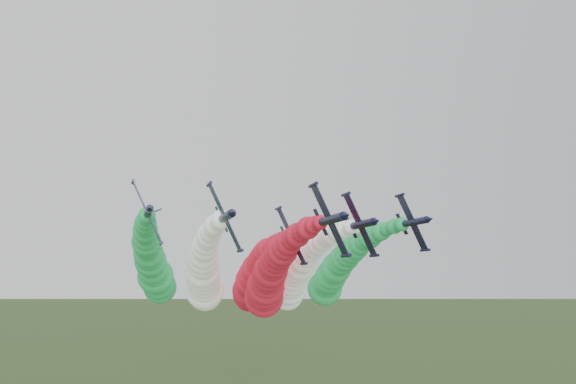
{
  "coord_description": "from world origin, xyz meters",
  "views": [
    {
      "loc": [
        -27.81,
        -80.09,
        38.54
      ],
      "look_at": [
        -4.38,
        -1.22,
        51.03
      ],
      "focal_mm": 35.0,
      "sensor_mm": 36.0,
      "label": 1
    }
  ],
  "objects_px": {
    "jet_inner_left": "(204,275)",
    "jet_outer_right": "(337,271)",
    "jet_trail": "(252,281)",
    "jet_inner_right": "(296,276)",
    "jet_outer_left": "(154,268)",
    "jet_lead": "(269,280)"
  },
  "relations": [
    {
      "from": "jet_inner_left",
      "to": "jet_outer_right",
      "type": "bearing_deg",
      "value": 11.77
    },
    {
      "from": "jet_outer_right",
      "to": "jet_trail",
      "type": "height_order",
      "value": "jet_outer_right"
    },
    {
      "from": "jet_inner_right",
      "to": "jet_outer_left",
      "type": "relative_size",
      "value": 1.0
    },
    {
      "from": "jet_inner_right",
      "to": "jet_outer_right",
      "type": "height_order",
      "value": "jet_outer_right"
    },
    {
      "from": "jet_inner_right",
      "to": "jet_outer_right",
      "type": "relative_size",
      "value": 0.99
    },
    {
      "from": "jet_inner_left",
      "to": "jet_inner_right",
      "type": "bearing_deg",
      "value": 0.97
    },
    {
      "from": "jet_outer_left",
      "to": "jet_trail",
      "type": "relative_size",
      "value": 1.0
    },
    {
      "from": "jet_lead",
      "to": "jet_outer_right",
      "type": "height_order",
      "value": "jet_outer_right"
    },
    {
      "from": "jet_lead",
      "to": "jet_trail",
      "type": "height_order",
      "value": "jet_lead"
    },
    {
      "from": "jet_outer_left",
      "to": "jet_lead",
      "type": "bearing_deg",
      "value": -35.46
    },
    {
      "from": "jet_outer_left",
      "to": "jet_inner_left",
      "type": "bearing_deg",
      "value": -38.52
    },
    {
      "from": "jet_lead",
      "to": "jet_inner_left",
      "type": "distance_m",
      "value": 14.56
    },
    {
      "from": "jet_inner_left",
      "to": "jet_outer_right",
      "type": "distance_m",
      "value": 33.4
    },
    {
      "from": "jet_lead",
      "to": "jet_outer_right",
      "type": "relative_size",
      "value": 1.0
    },
    {
      "from": "jet_inner_right",
      "to": "jet_outer_left",
      "type": "height_order",
      "value": "jet_outer_left"
    },
    {
      "from": "jet_inner_left",
      "to": "jet_trail",
      "type": "xyz_separation_m",
      "value": [
        13.34,
        12.79,
        -1.41
      ]
    },
    {
      "from": "jet_lead",
      "to": "jet_inner_right",
      "type": "distance_m",
      "value": 11.6
    },
    {
      "from": "jet_lead",
      "to": "jet_outer_right",
      "type": "bearing_deg",
      "value": 35.63
    },
    {
      "from": "jet_lead",
      "to": "jet_trail",
      "type": "relative_size",
      "value": 1.01
    },
    {
      "from": "jet_outer_right",
      "to": "jet_trail",
      "type": "bearing_deg",
      "value": 162.82
    },
    {
      "from": "jet_outer_left",
      "to": "jet_trail",
      "type": "bearing_deg",
      "value": 11.52
    },
    {
      "from": "jet_trail",
      "to": "jet_outer_left",
      "type": "bearing_deg",
      "value": -168.48
    }
  ]
}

